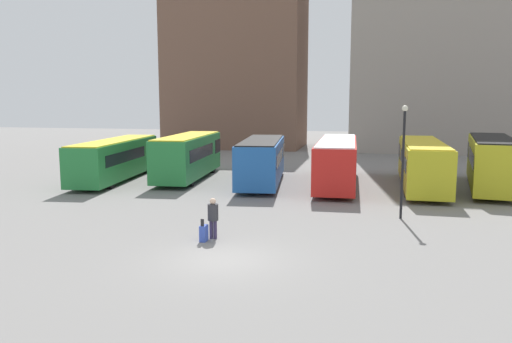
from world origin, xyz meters
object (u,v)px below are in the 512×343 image
Objects in this scene: bus_4 at (422,162)px; bus_2 at (262,160)px; bus_3 at (337,160)px; bus_5 at (491,161)px; traveler at (213,215)px; bus_0 at (116,158)px; bus_1 at (189,155)px; suitcase at (204,233)px; lamp_post_1 at (403,152)px.

bus_2 is at bearing 95.14° from bus_4.
bus_3 is 1.12× the size of bus_5.
bus_3 reaches higher than traveler.
bus_3 is (15.63, 1.25, 0.09)m from bus_0.
bus_1 is at bearing 72.10° from bus_2.
lamp_post_1 is at bearing -52.98° from suitcase.
bus_0 is 0.95× the size of bus_3.
bus_2 is at bearing 134.91° from lamp_post_1.
bus_5 is 11.66× the size of suitcase.
bus_1 is 16.25m from bus_4.
bus_1 reaches higher than bus_3.
bus_5 is at bearing -89.39° from bus_3.
bus_5 is at bearing -94.88° from bus_1.
bus_5 reaches higher than bus_4.
traveler is (6.61, -15.21, -0.72)m from bus_1.
lamp_post_1 reaches higher than bus_3.
bus_2 reaches higher than suitcase.
bus_1 is at bearing -77.18° from bus_0.
traveler is (-4.14, -14.76, -0.67)m from bus_3.
bus_0 is 17.97m from suitcase.
traveler is at bearing -145.95° from bus_0.
lamp_post_1 reaches higher than bus_2.
bus_2 reaches higher than traveler.
bus_0 is 1.06× the size of bus_5.
bus_3 reaches higher than bus_0.
bus_1 is 16.96m from suitcase.
bus_5 is at bearing -92.56° from bus_2.
bus_3 is 15.89m from suitcase.
bus_4 is at bearing -96.11° from bus_1.
bus_2 is at bearing -93.32° from bus_0.
bus_4 is at bearing -92.88° from bus_0.
bus_0 is 17.75m from traveler.
bus_2 is 14.82m from bus_5.
traveler is at bearing -161.13° from bus_1.
bus_1 reaches higher than bus_0.
lamp_post_1 is at bearing -129.00° from bus_1.
lamp_post_1 is (3.61, -9.38, 1.53)m from bus_3.
bus_4 is (21.13, 1.28, 0.08)m from bus_0.
bus_4 is at bearing -32.13° from traveler.
bus_5 is 20.54m from traveler.
bus_0 is 5.17m from bus_1.
suitcase is (-0.26, -0.45, -0.67)m from traveler.
suitcase is (-9.89, -15.24, -1.33)m from bus_4.
bus_0 is at bearing 86.39° from bus_2.
traveler is 0.85m from suitcase.
lamp_post_1 is (14.36, -9.82, 1.47)m from bus_1.
bus_3 is at bearing -97.02° from bus_1.
bus_0 is 20.95m from lamp_post_1.
bus_0 is 1.11× the size of bus_1.
bus_1 is 6.22× the size of traveler.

